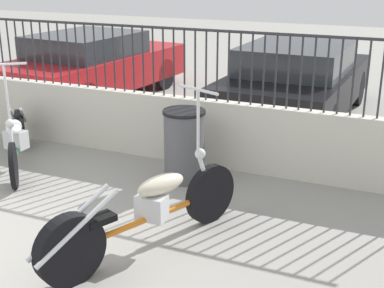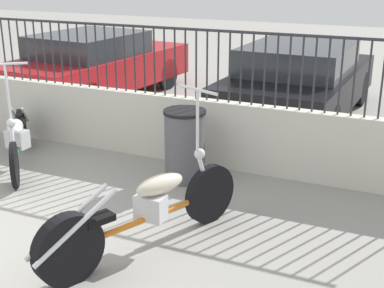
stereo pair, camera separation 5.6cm
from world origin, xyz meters
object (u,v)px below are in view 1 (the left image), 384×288
at_px(motorcycle_orange, 137,216).
at_px(car_red, 92,65).
at_px(car_black, 297,80).
at_px(motorcycle_green, 17,136).
at_px(trash_bin, 184,145).

height_order(motorcycle_orange, car_red, motorcycle_orange).
distance_m(motorcycle_orange, car_red, 6.15).
distance_m(car_red, car_black, 4.00).
bearing_deg(motorcycle_orange, motorcycle_green, 84.98).
bearing_deg(car_red, car_black, -81.05).
bearing_deg(motorcycle_green, car_red, 159.79).
height_order(motorcycle_green, trash_bin, motorcycle_green).
bearing_deg(car_black, car_red, 95.63).
bearing_deg(motorcycle_green, trash_bin, 61.96).
distance_m(motorcycle_green, trash_bin, 2.31).
xyz_separation_m(motorcycle_green, trash_bin, (2.28, 0.39, 0.07)).
bearing_deg(motorcycle_green, motorcycle_orange, 24.00).
xyz_separation_m(motorcycle_orange, trash_bin, (-0.34, 1.80, 0.06)).
distance_m(motorcycle_green, car_red, 3.66).
bearing_deg(trash_bin, motorcycle_green, -170.26).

